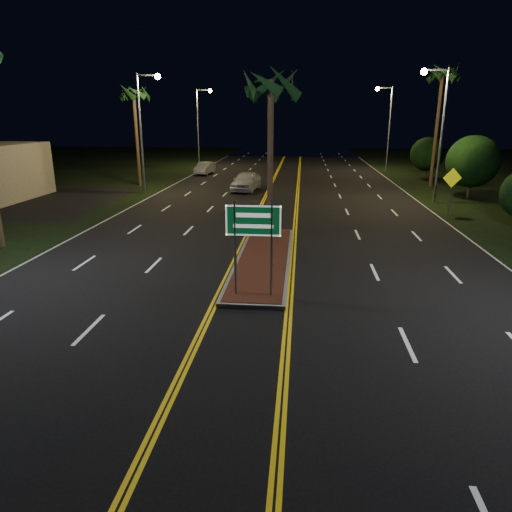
# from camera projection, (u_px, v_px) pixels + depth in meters

# --- Properties ---
(ground) EXTENTS (120.00, 120.00, 0.00)m
(ground) POSITION_uv_depth(u_px,v_px,m) (243.00, 336.00, 12.79)
(ground) COLOR black
(ground) RESTS_ON ground
(median_island) EXTENTS (2.25, 10.25, 0.17)m
(median_island) POSITION_uv_depth(u_px,v_px,m) (264.00, 259.00, 19.42)
(median_island) COLOR gray
(median_island) RESTS_ON ground
(highway_sign) EXTENTS (1.80, 0.08, 3.20)m
(highway_sign) POSITION_uv_depth(u_px,v_px,m) (253.00, 230.00, 14.74)
(highway_sign) COLOR gray
(highway_sign) RESTS_ON ground
(streetlight_left_mid) EXTENTS (1.91, 0.44, 9.00)m
(streetlight_left_mid) POSITION_uv_depth(u_px,v_px,m) (145.00, 120.00, 34.96)
(streetlight_left_mid) COLOR gray
(streetlight_left_mid) RESTS_ON ground
(streetlight_left_far) EXTENTS (1.91, 0.44, 9.00)m
(streetlight_left_far) POSITION_uv_depth(u_px,v_px,m) (201.00, 119.00, 53.99)
(streetlight_left_far) COLOR gray
(streetlight_left_far) RESTS_ON ground
(streetlight_right_mid) EXTENTS (1.91, 0.44, 9.00)m
(streetlight_right_mid) POSITION_uv_depth(u_px,v_px,m) (437.00, 120.00, 31.05)
(streetlight_right_mid) COLOR gray
(streetlight_right_mid) RESTS_ON ground
(streetlight_right_far) EXTENTS (1.91, 0.44, 9.00)m
(streetlight_right_far) POSITION_uv_depth(u_px,v_px,m) (387.00, 119.00, 50.07)
(streetlight_right_far) COLOR gray
(streetlight_right_far) RESTS_ON ground
(palm_median) EXTENTS (2.40, 2.40, 8.30)m
(palm_median) POSITION_uv_depth(u_px,v_px,m) (271.00, 85.00, 20.64)
(palm_median) COLOR #382819
(palm_median) RESTS_ON ground
(palm_left_far) EXTENTS (2.40, 2.40, 8.80)m
(palm_left_far) POSITION_uv_depth(u_px,v_px,m) (133.00, 94.00, 38.36)
(palm_left_far) COLOR #382819
(palm_left_far) RESTS_ON ground
(palm_right_far) EXTENTS (2.40, 2.40, 10.30)m
(palm_right_far) POSITION_uv_depth(u_px,v_px,m) (443.00, 75.00, 37.43)
(palm_right_far) COLOR #382819
(palm_right_far) RESTS_ON ground
(shrub_mid) EXTENTS (3.78, 3.78, 4.62)m
(shrub_mid) POSITION_uv_depth(u_px,v_px,m) (473.00, 162.00, 33.49)
(shrub_mid) COLOR #382819
(shrub_mid) RESTS_ON ground
(shrub_far) EXTENTS (3.24, 3.24, 3.96)m
(shrub_far) POSITION_uv_depth(u_px,v_px,m) (427.00, 154.00, 45.04)
(shrub_far) COLOR #382819
(shrub_far) RESTS_ON ground
(car_near) EXTENTS (3.02, 5.76, 1.84)m
(car_near) POSITION_uv_depth(u_px,v_px,m) (246.00, 179.00, 37.65)
(car_near) COLOR silver
(car_near) RESTS_ON ground
(car_far) EXTENTS (2.38, 4.53, 1.45)m
(car_far) POSITION_uv_depth(u_px,v_px,m) (205.00, 167.00, 48.58)
(car_far) COLOR silver
(car_far) RESTS_ON ground
(warning_sign) EXTENTS (1.18, 0.27, 2.86)m
(warning_sign) POSITION_uv_depth(u_px,v_px,m) (452.00, 184.00, 28.30)
(warning_sign) COLOR gray
(warning_sign) RESTS_ON ground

